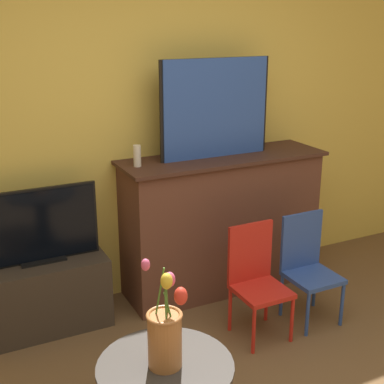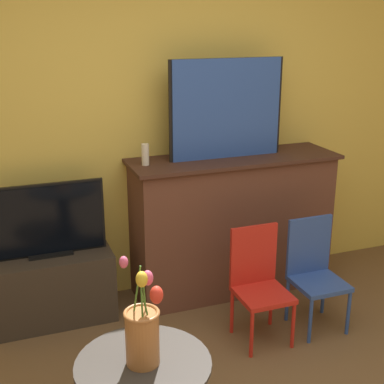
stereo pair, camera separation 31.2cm
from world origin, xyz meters
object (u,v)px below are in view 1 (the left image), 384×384
Objects in this scene: painting at (216,108)px; tv_monitor at (40,227)px; chair_red at (256,276)px; chair_blue at (307,263)px; vase_tulips at (165,333)px.

tv_monitor is (-1.26, 0.00, -0.66)m from painting.
chair_red and chair_blue have the same top height.
painting is 1.85m from vase_tulips.
tv_monitor is 1.78m from chair_blue.
vase_tulips is (0.26, -1.39, -0.04)m from tv_monitor.
vase_tulips reaches higher than tv_monitor.
chair_red is 1.46× the size of vase_tulips.
painting reaches higher than chair_blue.
painting is at bearing 118.49° from chair_blue.
painting is 1.42m from tv_monitor.
painting reaches higher than chair_red.
chair_blue is (0.36, -0.66, -0.98)m from painting.
vase_tulips is at bearing -125.86° from painting.
chair_red is (1.21, -0.67, -0.31)m from tv_monitor.
vase_tulips is at bearing -79.57° from tv_monitor.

